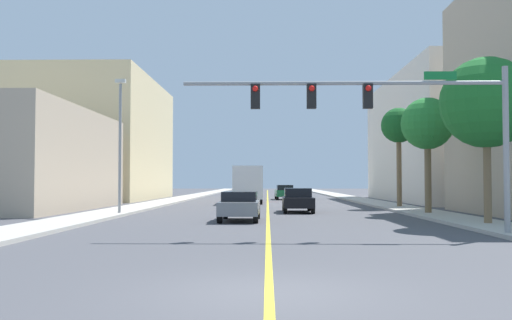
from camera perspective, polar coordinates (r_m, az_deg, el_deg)
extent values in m
plane|color=#47474C|center=(51.68, 1.17, -4.21)|extent=(192.00, 192.00, 0.00)
cube|color=#B2ADA3|center=(52.44, -8.69, -4.08)|extent=(2.65, 168.00, 0.15)
cube|color=#B2ADA3|center=(52.45, 11.04, -4.06)|extent=(2.65, 168.00, 0.15)
cube|color=yellow|center=(51.68, 1.17, -4.21)|extent=(0.16, 144.00, 0.01)
cube|color=beige|center=(62.66, -16.60, 1.90)|extent=(14.67, 22.00, 12.38)
cube|color=silver|center=(57.12, 18.73, 1.99)|extent=(10.91, 25.59, 11.75)
cylinder|color=gray|center=(21.02, 23.70, 1.02)|extent=(0.20, 0.20, 5.62)
cylinder|color=gray|center=(19.84, 8.73, 7.59)|extent=(10.93, 0.14, 0.14)
cube|color=black|center=(19.89, 11.09, 6.27)|extent=(0.32, 0.24, 0.84)
sphere|color=red|center=(19.80, 11.16, 7.04)|extent=(0.20, 0.20, 0.20)
cube|color=black|center=(19.66, 5.56, 6.34)|extent=(0.32, 0.24, 0.84)
sphere|color=red|center=(19.56, 5.59, 7.12)|extent=(0.20, 0.20, 0.20)
cube|color=black|center=(19.60, -0.06, 6.35)|extent=(0.32, 0.24, 0.84)
sphere|color=red|center=(19.50, -0.07, 7.14)|extent=(0.20, 0.20, 0.20)
cube|color=#147233|center=(20.57, 17.91, 8.03)|extent=(1.10, 0.04, 0.28)
cylinder|color=gray|center=(32.26, -13.42, 1.18)|extent=(0.16, 0.16, 7.11)
cube|color=beige|center=(32.68, -13.37, 7.67)|extent=(0.56, 0.28, 0.20)
cylinder|color=brown|center=(25.53, 22.07, -0.23)|extent=(0.32, 0.32, 5.00)
sphere|color=#1E6B28|center=(25.73, 21.99, 5.35)|extent=(3.79, 3.79, 3.79)
cone|color=#1E6B28|center=(26.30, 24.13, 4.78)|extent=(0.71, 2.00, 1.84)
cone|color=#1E6B28|center=(26.83, 21.92, 4.61)|extent=(1.71, 0.93, 1.77)
cone|color=#1E6B28|center=(26.44, 20.09, 4.69)|extent=(1.69, 1.26, 1.56)
cone|color=#1E6B28|center=(25.33, 19.58, 4.97)|extent=(0.45, 1.84, 1.36)
cone|color=#1E6B28|center=(24.58, 21.69, 5.22)|extent=(1.59, 1.08, 1.98)
cylinder|color=brown|center=(32.92, 16.77, -0.76)|extent=(0.36, 0.36, 4.92)
sphere|color=#287F33|center=(33.07, 16.73, 3.51)|extent=(2.88, 2.88, 2.88)
cone|color=#287F33|center=(33.24, 18.19, 3.15)|extent=(0.52, 1.52, 1.22)
cone|color=#287F33|center=(33.89, 17.08, 3.04)|extent=(1.47, 1.08, 1.50)
cone|color=#287F33|center=(33.61, 15.60, 3.07)|extent=(1.44, 1.21, 1.36)
cone|color=#287F33|center=(32.73, 15.33, 3.20)|extent=(0.56, 1.25, 1.41)
cone|color=#287F33|center=(32.27, 16.08, 3.28)|extent=(1.37, 1.30, 1.47)
cone|color=#287F33|center=(32.36, 17.64, 3.29)|extent=(1.38, 0.83, 1.65)
cylinder|color=brown|center=(40.61, 14.09, -0.55)|extent=(0.34, 0.34, 5.60)
sphere|color=#195B23|center=(40.78, 14.05, 3.39)|extent=(2.43, 2.43, 2.43)
cone|color=#195B23|center=(40.85, 15.07, 3.11)|extent=(0.55, 1.21, 0.98)
cone|color=#195B23|center=(41.47, 14.30, 3.02)|extent=(1.13, 0.81, 1.30)
cone|color=#195B23|center=(41.37, 13.50, 3.03)|extent=(1.22, 0.75, 1.42)
cone|color=#195B23|center=(40.62, 13.05, 3.12)|extent=(0.47, 1.36, 1.13)
cone|color=#195B23|center=(40.08, 13.71, 3.19)|extent=(1.19, 0.94, 1.23)
cone|color=#195B23|center=(40.34, 14.89, 3.17)|extent=(1.13, 1.03, 1.37)
cube|color=#196638|center=(58.64, 2.86, -3.33)|extent=(1.98, 4.18, 0.66)
cube|color=black|center=(58.34, 2.88, -2.76)|extent=(1.67, 1.83, 0.52)
cylinder|color=black|center=(60.10, 1.99, -3.62)|extent=(0.25, 0.65, 0.64)
cylinder|color=black|center=(60.21, 3.53, -3.61)|extent=(0.25, 0.65, 0.64)
cylinder|color=black|center=(57.10, 2.16, -3.69)|extent=(0.25, 0.65, 0.64)
cylinder|color=black|center=(57.21, 3.78, -3.69)|extent=(0.25, 0.65, 0.64)
cube|color=slate|center=(27.07, -1.63, -4.77)|extent=(1.86, 4.22, 0.61)
cube|color=black|center=(27.03, -1.63, -3.64)|extent=(1.62, 2.17, 0.45)
cylinder|color=black|center=(28.68, -3.05, -5.23)|extent=(0.23, 0.64, 0.64)
cylinder|color=black|center=(28.59, 0.17, -5.25)|extent=(0.23, 0.64, 0.64)
cylinder|color=black|center=(25.61, -3.64, -5.60)|extent=(0.23, 0.64, 0.64)
cylinder|color=black|center=(25.50, -0.03, -5.62)|extent=(0.23, 0.64, 0.64)
cube|color=black|center=(34.71, 4.19, -4.20)|extent=(1.84, 4.51, 0.59)
cube|color=black|center=(34.68, 4.19, -3.27)|extent=(1.60, 2.08, 0.54)
cylinder|color=black|center=(36.40, 2.82, -4.58)|extent=(0.23, 0.64, 0.64)
cylinder|color=black|center=(36.46, 5.33, -4.57)|extent=(0.23, 0.64, 0.64)
cylinder|color=black|center=(33.01, 2.93, -4.83)|extent=(0.23, 0.64, 0.64)
cylinder|color=black|center=(33.08, 5.70, -4.81)|extent=(0.23, 0.64, 0.64)
cube|color=red|center=(52.13, -0.80, -2.82)|extent=(2.47, 2.53, 1.60)
cube|color=silver|center=(47.74, -0.82, -2.25)|extent=(2.58, 6.39, 2.65)
cylinder|color=black|center=(52.16, -1.96, -3.70)|extent=(0.31, 0.91, 0.90)
cylinder|color=black|center=(52.15, 0.36, -3.70)|extent=(0.31, 0.91, 0.90)
cylinder|color=black|center=(46.20, -2.14, -3.90)|extent=(0.31, 0.91, 0.90)
cylinder|color=black|center=(46.19, 0.47, -3.90)|extent=(0.31, 0.91, 0.90)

